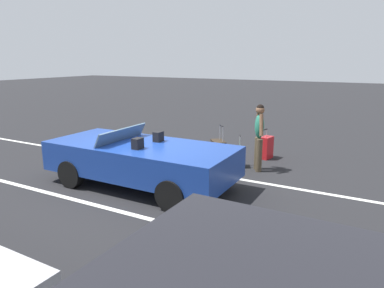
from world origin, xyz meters
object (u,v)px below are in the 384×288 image
Objects in this scene: convertible_car at (134,158)px; duffel_bag at (213,155)px; suitcase_large_black at (218,155)px; suitcase_small_carryon at (237,157)px; suitcase_medium_bright at (266,147)px; traveler_person at (259,134)px.

duffel_bag is (-0.75, -2.48, -0.43)m from convertible_car.
suitcase_small_carryon is (-0.35, -0.44, -0.12)m from suitcase_large_black.
suitcase_medium_bright is (-0.77, -1.56, -0.06)m from suitcase_large_black.
convertible_car is at bearing -109.49° from suitcase_medium_bright.
suitcase_large_black is 1.67× the size of duffel_bag.
duffel_bag is (0.79, -0.19, -0.09)m from suitcase_small_carryon.
suitcase_small_carryon is 1.23× the size of duffel_bag.
traveler_person reaches higher than suitcase_medium_bright.
duffel_bag is at bearing -39.54° from suitcase_small_carryon.
convertible_car reaches higher than duffel_bag.
convertible_car is at bearing 73.18° from duffel_bag.
suitcase_large_black reaches higher than duffel_bag.
traveler_person reaches higher than convertible_car.
suitcase_small_carryon is at bearing -167.97° from suitcase_large_black.
suitcase_medium_bright reaches higher than duffel_bag.
convertible_car is 3.10m from traveler_person.
traveler_person is (-0.56, 0.03, 0.68)m from suitcase_small_carryon.
suitcase_small_carryon is (0.42, 1.12, -0.06)m from suitcase_medium_bright.
suitcase_medium_bright is 1.23× the size of duffel_bag.
suitcase_large_black reaches higher than suitcase_medium_bright.
suitcase_medium_bright is at bearing -142.33° from duffel_bag.
suitcase_medium_bright is 0.50× the size of traveler_person.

